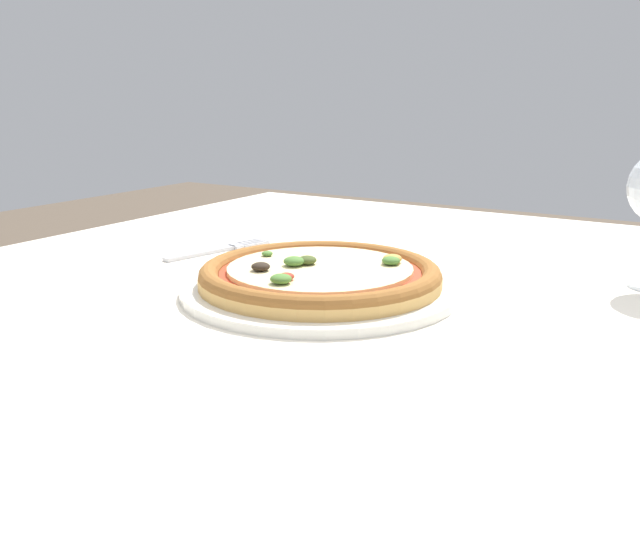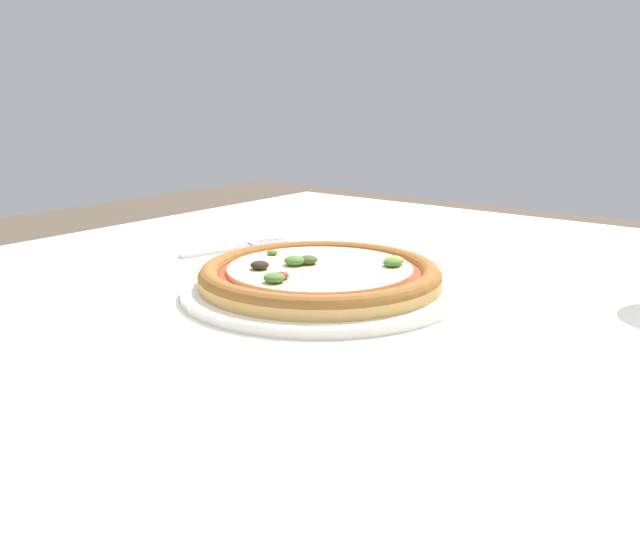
{
  "view_description": "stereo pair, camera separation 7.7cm",
  "coord_description": "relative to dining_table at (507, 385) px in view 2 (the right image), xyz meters",
  "views": [
    {
      "loc": [
        0.2,
        -0.7,
        0.97
      ],
      "look_at": [
        -0.19,
        -0.07,
        0.78
      ],
      "focal_mm": 40.0,
      "sensor_mm": 36.0,
      "label": 1
    },
    {
      "loc": [
        0.27,
        -0.66,
        0.97
      ],
      "look_at": [
        -0.19,
        -0.07,
        0.78
      ],
      "focal_mm": 40.0,
      "sensor_mm": 36.0,
      "label": 2
    }
  ],
  "objects": [
    {
      "name": "fork",
      "position": [
        -0.41,
        0.03,
        0.08
      ],
      "size": [
        0.06,
        0.17,
        0.0
      ],
      "color": "silver",
      "rests_on": "dining_table"
    },
    {
      "name": "pizza_plate",
      "position": [
        -0.19,
        -0.07,
        0.1
      ],
      "size": [
        0.3,
        0.3,
        0.04
      ],
      "color": "white",
      "rests_on": "dining_table"
    },
    {
      "name": "dining_table",
      "position": [
        0.0,
        0.0,
        0.0
      ],
      "size": [
        1.39,
        1.07,
        0.75
      ],
      "color": "brown",
      "rests_on": "ground_plane"
    }
  ]
}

